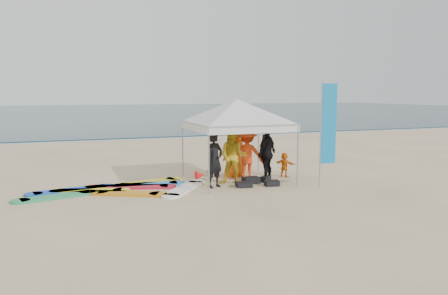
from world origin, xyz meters
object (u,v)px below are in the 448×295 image
person_yellow (233,156)px  person_seated (284,165)px  feather_flag (328,125)px  marker_pennant (200,175)px  person_orange_a (247,155)px  canopy_tent (237,99)px  surfboard_spread (121,189)px  person_black_a (215,160)px  person_black_b (267,153)px  person_orange_b (235,151)px

person_yellow → person_seated: 2.39m
feather_flag → marker_pennant: size_ratio=5.41×
person_orange_a → canopy_tent: 1.96m
person_orange_a → marker_pennant: (-2.01, -0.96, -0.42)m
feather_flag → surfboard_spread: (-6.33, 1.89, -2.00)m
person_seated → canopy_tent: 3.08m
person_black_a → person_black_b: bearing=-17.3°
person_seated → surfboard_spread: size_ratio=0.16×
person_orange_b → surfboard_spread: size_ratio=0.34×
canopy_tent → feather_flag: feather_flag is taller
person_yellow → feather_flag: feather_flag is taller
marker_pennant → person_black_a: bearing=28.1°
person_black_a → person_seated: bearing=-11.8°
person_yellow → surfboard_spread: size_ratio=0.33×
feather_flag → surfboard_spread: feather_flag is taller
person_yellow → surfboard_spread: 3.78m
canopy_tent → surfboard_spread: bearing=-179.3°
canopy_tent → marker_pennant: bearing=-148.4°
person_black_b → feather_flag: bearing=93.4°
person_orange_a → person_orange_b: 0.85m
person_orange_b → canopy_tent: size_ratio=0.44×
person_black_a → person_yellow: (0.73, 0.25, 0.04)m
person_black_a → person_orange_b: bearing=21.2°
person_orange_b → canopy_tent: bearing=54.4°
person_black_a → person_black_b: 2.07m
person_orange_a → marker_pennant: size_ratio=2.86×
person_black_b → feather_flag: 2.37m
person_yellow → person_black_b: bearing=36.8°
person_yellow → feather_flag: bearing=2.6°
person_black_b → canopy_tent: bearing=-55.8°
person_black_a → marker_pennant: size_ratio=2.83×
person_orange_a → surfboard_spread: bearing=23.3°
canopy_tent → feather_flag: (2.37, -1.94, -0.81)m
person_black_a → marker_pennant: (-0.59, -0.32, -0.41)m
person_orange_a → feather_flag: size_ratio=0.53×
person_black_a → person_seated: (2.99, 0.84, -0.45)m
person_yellow → canopy_tent: size_ratio=0.44×
person_yellow → person_seated: (2.26, 0.59, -0.50)m
person_orange_a → person_orange_b: bearing=-59.4°
person_black_a → person_orange_a: 1.56m
person_seated → feather_flag: 2.65m
person_yellow → marker_pennant: person_yellow is taller
surfboard_spread → person_seated: bearing=1.9°
person_black_a → surfboard_spread: person_black_a is taller
person_orange_b → person_black_a: bearing=31.0°
feather_flag → marker_pennant: feather_flag is taller
person_seated → marker_pennant: (-3.59, -1.15, 0.05)m
person_orange_b → surfboard_spread: (-4.22, -0.84, -0.93)m
person_black_b → person_orange_b: 1.34m
person_seated → person_yellow: bearing=75.0°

